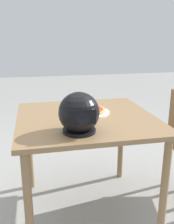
# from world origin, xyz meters

# --- Properties ---
(ground_plane) EXTENTS (14.00, 14.00, 0.00)m
(ground_plane) POSITION_xyz_m (0.00, 0.00, 0.00)
(ground_plane) COLOR #9E9E99
(dining_table) EXTENTS (0.96, 0.94, 0.78)m
(dining_table) POSITION_xyz_m (0.00, 0.00, 0.68)
(dining_table) COLOR olive
(dining_table) RESTS_ON ground
(pizza_plate) EXTENTS (0.32, 0.32, 0.01)m
(pizza_plate) POSITION_xyz_m (-0.03, -0.08, 0.78)
(pizza_plate) COLOR white
(pizza_plate) RESTS_ON dining_table
(pizza) EXTENTS (0.25, 0.25, 0.05)m
(pizza) POSITION_xyz_m (-0.03, -0.08, 0.80)
(pizza) COLOR tan
(pizza) RESTS_ON pizza_plate
(motorcycle_helmet) EXTENTS (0.24, 0.24, 0.24)m
(motorcycle_helmet) POSITION_xyz_m (0.10, 0.29, 0.89)
(motorcycle_helmet) COLOR black
(motorcycle_helmet) RESTS_ON dining_table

